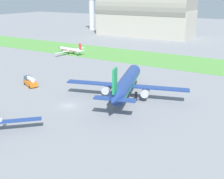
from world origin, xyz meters
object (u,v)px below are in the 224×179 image
(airplane_midfield_jet, at_px, (126,83))
(fuel_truck_midfield, at_px, (30,81))
(airplane_taxiing_turboprop, at_px, (70,50))
(control_tower, at_px, (92,7))

(airplane_midfield_jet, distance_m, fuel_truck_midfield, 32.92)
(airplane_taxiing_turboprop, relative_size, control_tower, 0.66)
(airplane_taxiing_turboprop, xyz_separation_m, fuel_truck_midfield, (20.22, -46.74, -0.58))
(fuel_truck_midfield, bearing_deg, airplane_midfield_jet, -146.95)
(fuel_truck_midfield, xyz_separation_m, control_tower, (-66.29, 134.27, 16.29))
(airplane_midfield_jet, height_order, control_tower, control_tower)
(airplane_taxiing_turboprop, bearing_deg, control_tower, -54.76)
(fuel_truck_midfield, bearing_deg, airplane_taxiing_turboprop, -43.36)
(fuel_truck_midfield, distance_m, control_tower, 150.63)
(airplane_midfield_jet, bearing_deg, control_tower, 21.22)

